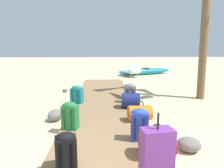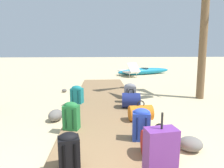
% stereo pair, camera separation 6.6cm
% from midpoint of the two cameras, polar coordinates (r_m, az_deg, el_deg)
% --- Properties ---
extents(ground_plane, '(60.00, 60.00, 0.00)m').
position_cam_midpoint_polar(ground_plane, '(4.85, -2.26, -9.15)').
color(ground_plane, '#D1BA8C').
extents(boardwalk, '(1.76, 8.44, 0.08)m').
position_cam_midpoint_polar(boardwalk, '(5.64, -2.47, -5.90)').
color(boardwalk, olive).
rests_on(boardwalk, ground).
extents(backpack_teal, '(0.38, 0.31, 0.50)m').
position_cam_midpoint_polar(backpack_teal, '(5.66, -10.41, -2.82)').
color(backpack_teal, '#197A7F').
rests_on(backpack_teal, boardwalk).
extents(backpack_grey, '(0.35, 0.25, 0.55)m').
position_cam_midpoint_polar(backpack_grey, '(5.67, 4.87, -2.41)').
color(backpack_grey, slate).
rests_on(backpack_grey, boardwalk).
extents(duffel_bag_orange, '(0.52, 0.37, 0.44)m').
position_cam_midpoint_polar(duffel_bag_orange, '(4.34, 7.81, -8.19)').
color(duffel_bag_orange, orange).
rests_on(duffel_bag_orange, boardwalk).
extents(duffel_bag_navy, '(0.51, 0.44, 0.50)m').
position_cam_midpoint_polar(duffel_bag_navy, '(5.19, 5.12, -4.68)').
color(duffel_bag_navy, navy).
rests_on(duffel_bag_navy, boardwalk).
extents(backpack_blue, '(0.31, 0.26, 0.55)m').
position_cam_midpoint_polar(backpack_blue, '(3.42, 7.84, -11.16)').
color(backpack_blue, '#2847B7').
rests_on(backpack_blue, boardwalk).
extents(suitcase_purple, '(0.37, 0.25, 0.87)m').
position_cam_midpoint_polar(suitcase_purple, '(2.38, 12.89, -20.07)').
color(suitcase_purple, '#6B2D84').
rests_on(suitcase_purple, boardwalk).
extents(duffel_bag_red, '(0.50, 0.40, 0.49)m').
position_cam_midpoint_polar(duffel_bag_red, '(3.05, 12.70, -16.20)').
color(duffel_bag_red, red).
rests_on(duffel_bag_red, boardwalk).
extents(backpack_black, '(0.30, 0.26, 0.49)m').
position_cam_midpoint_polar(backpack_black, '(2.73, -13.02, -17.97)').
color(backpack_black, black).
rests_on(backpack_black, boardwalk).
extents(backpack_green, '(0.33, 0.27, 0.54)m').
position_cam_midpoint_polar(backpack_green, '(3.90, -12.13, -8.70)').
color(backpack_green, '#237538').
rests_on(backpack_green, boardwalk).
extents(lounge_chair, '(1.17, 1.65, 0.79)m').
position_cam_midpoint_polar(lounge_chair, '(11.39, 4.79, 3.84)').
color(lounge_chair, white).
rests_on(lounge_chair, ground).
extents(kayak, '(3.62, 1.88, 0.40)m').
position_cam_midpoint_polar(kayak, '(12.36, 9.11, 3.66)').
color(kayak, teal).
rests_on(kayak, ground).
extents(rock_left_near, '(0.39, 0.46, 0.25)m').
position_cam_midpoint_polar(rock_left_near, '(4.70, -16.30, -8.62)').
color(rock_left_near, slate).
rests_on(rock_left_near, ground).
extents(rock_left_far, '(0.25, 0.25, 0.13)m').
position_cam_midpoint_polar(rock_left_far, '(7.54, -13.80, -1.84)').
color(rock_left_far, '#5B5651').
rests_on(rock_left_far, ground).
extents(rock_right_far, '(0.42, 0.38, 0.22)m').
position_cam_midpoint_polar(rock_right_far, '(3.52, 21.15, -15.77)').
color(rock_right_far, slate).
rests_on(rock_right_far, ground).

